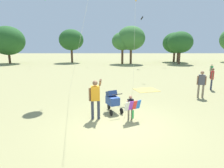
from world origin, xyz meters
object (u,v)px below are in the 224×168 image
Objects in this scene: stroller at (112,99)px; picnic_blanket at (146,90)px; child_with_butterfly_kite at (130,106)px; person_sitting_far at (201,82)px; person_adult_flyer at (95,96)px; person_couple_left at (210,70)px; person_red_shirt at (211,77)px.

stroller is 4.93m from picnic_blanket.
stroller is (-0.74, 0.96, -0.01)m from child_with_butterfly_kite.
picnic_blanket is (1.59, 5.26, -0.61)m from child_with_butterfly_kite.
person_sitting_far is 1.05× the size of picnic_blanket.
child_with_butterfly_kite is at bearing -52.15° from stroller.
person_couple_left is (9.87, 9.90, -0.24)m from person_adult_flyer.
person_sitting_far reaches higher than stroller.
child_with_butterfly_kite is at bearing -138.53° from person_red_shirt.
person_sitting_far reaches higher than person_couple_left.
person_adult_flyer reaches higher than person_red_shirt.
child_with_butterfly_kite is 0.95× the size of stroller.
person_couple_left is at bearing 58.91° from person_sitting_far.
person_couple_left is at bearing 49.97° from child_with_butterfly_kite.
child_with_butterfly_kite is 1.21m from stroller.
person_couple_left is 0.85× the size of picnic_blanket.
child_with_butterfly_kite is 0.66× the size of person_sitting_far.
person_sitting_far is at bearing 29.02° from person_adult_flyer.
person_red_shirt reaches higher than picnic_blanket.
person_adult_flyer is at bearing -134.89° from person_couple_left.
child_with_butterfly_kite is 0.69× the size of picnic_blanket.
person_adult_flyer is 1.14× the size of picnic_blanket.
child_with_butterfly_kite is 8.07m from person_red_shirt.
child_with_butterfly_kite is at bearing -106.80° from picnic_blanket.
person_adult_flyer is 1.14× the size of person_red_shirt.
person_sitting_far is 7.78m from person_couple_left.
person_sitting_far is at bearing -121.09° from person_couple_left.
person_sitting_far is at bearing -33.82° from picnic_blanket.
child_with_butterfly_kite is 0.69× the size of person_red_shirt.
person_adult_flyer is 1.56× the size of stroller.
stroller is at bearing -135.31° from person_couple_left.
person_adult_flyer is 1.09× the size of person_sitting_far.
person_red_shirt is at bearing 41.47° from child_with_butterfly_kite.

